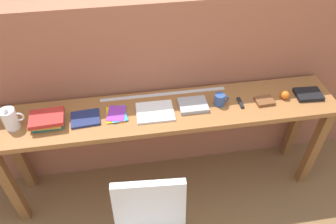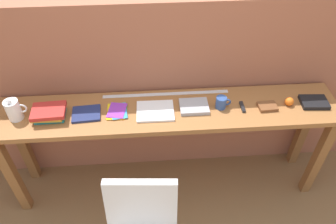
{
  "view_description": "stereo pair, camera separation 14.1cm",
  "coord_description": "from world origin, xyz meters",
  "px_view_note": "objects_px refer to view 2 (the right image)",
  "views": [
    {
      "loc": [
        -0.26,
        -1.41,
        2.46
      ],
      "look_at": [
        0.0,
        0.25,
        0.9
      ],
      "focal_mm": 35.0,
      "sensor_mm": 36.0,
      "label": 1
    },
    {
      "loc": [
        -0.12,
        -1.42,
        2.46
      ],
      "look_at": [
        0.0,
        0.25,
        0.9
      ],
      "focal_mm": 35.0,
      "sensor_mm": 36.0,
      "label": 2
    }
  ],
  "objects_px": {
    "book_open_centre": "(155,111)",
    "mug": "(221,102)",
    "pamphlet_pile_colourful": "(117,111)",
    "pitcher_white": "(14,110)",
    "leather_journal_brown": "(267,106)",
    "book_stack_leftmost": "(49,113)",
    "sports_ball_small": "(289,101)",
    "multitool_folded": "(242,107)",
    "book_repair_rightmost": "(314,102)",
    "magazine_cycling": "(86,114)"
  },
  "relations": [
    {
      "from": "book_stack_leftmost",
      "to": "book_repair_rightmost",
      "type": "bearing_deg",
      "value": 0.22
    },
    {
      "from": "leather_journal_brown",
      "to": "book_open_centre",
      "type": "bearing_deg",
      "value": 176.21
    },
    {
      "from": "sports_ball_small",
      "to": "mug",
      "type": "bearing_deg",
      "value": 178.95
    },
    {
      "from": "book_stack_leftmost",
      "to": "magazine_cycling",
      "type": "bearing_deg",
      "value": 1.98
    },
    {
      "from": "pamphlet_pile_colourful",
      "to": "book_open_centre",
      "type": "relative_size",
      "value": 0.69
    },
    {
      "from": "book_open_centre",
      "to": "multitool_folded",
      "type": "xyz_separation_m",
      "value": [
        0.63,
        -0.0,
        -0.0
      ]
    },
    {
      "from": "book_open_centre",
      "to": "leather_journal_brown",
      "type": "bearing_deg",
      "value": -0.27
    },
    {
      "from": "pamphlet_pile_colourful",
      "to": "multitool_folded",
      "type": "bearing_deg",
      "value": -1.22
    },
    {
      "from": "sports_ball_small",
      "to": "pitcher_white",
      "type": "bearing_deg",
      "value": 179.99
    },
    {
      "from": "pitcher_white",
      "to": "leather_journal_brown",
      "type": "distance_m",
      "value": 1.77
    },
    {
      "from": "book_open_centre",
      "to": "book_repair_rightmost",
      "type": "distance_m",
      "value": 1.16
    },
    {
      "from": "book_stack_leftmost",
      "to": "sports_ball_small",
      "type": "height_order",
      "value": "book_stack_leftmost"
    },
    {
      "from": "leather_journal_brown",
      "to": "book_stack_leftmost",
      "type": "bearing_deg",
      "value": 176.72
    },
    {
      "from": "pitcher_white",
      "to": "sports_ball_small",
      "type": "relative_size",
      "value": 2.91
    },
    {
      "from": "pamphlet_pile_colourful",
      "to": "mug",
      "type": "height_order",
      "value": "mug"
    },
    {
      "from": "book_open_centre",
      "to": "sports_ball_small",
      "type": "relative_size",
      "value": 4.16
    },
    {
      "from": "pitcher_white",
      "to": "book_repair_rightmost",
      "type": "distance_m",
      "value": 2.12
    },
    {
      "from": "multitool_folded",
      "to": "book_repair_rightmost",
      "type": "distance_m",
      "value": 0.53
    },
    {
      "from": "pamphlet_pile_colourful",
      "to": "book_open_centre",
      "type": "bearing_deg",
      "value": -3.85
    },
    {
      "from": "multitool_folded",
      "to": "leather_journal_brown",
      "type": "relative_size",
      "value": 0.85
    },
    {
      "from": "pitcher_white",
      "to": "sports_ball_small",
      "type": "bearing_deg",
      "value": -0.01
    },
    {
      "from": "pamphlet_pile_colourful",
      "to": "leather_journal_brown",
      "type": "distance_m",
      "value": 1.07
    },
    {
      "from": "pamphlet_pile_colourful",
      "to": "book_open_centre",
      "type": "distance_m",
      "value": 0.27
    },
    {
      "from": "book_open_centre",
      "to": "mug",
      "type": "xyz_separation_m",
      "value": [
        0.47,
        0.02,
        0.04
      ]
    },
    {
      "from": "book_stack_leftmost",
      "to": "sports_ball_small",
      "type": "xyz_separation_m",
      "value": [
        1.7,
        0.01,
        -0.01
      ]
    },
    {
      "from": "pitcher_white",
      "to": "leather_journal_brown",
      "type": "xyz_separation_m",
      "value": [
        1.77,
        -0.02,
        -0.07
      ]
    },
    {
      "from": "book_open_centre",
      "to": "multitool_folded",
      "type": "relative_size",
      "value": 2.39
    },
    {
      "from": "leather_journal_brown",
      "to": "book_repair_rightmost",
      "type": "height_order",
      "value": "book_repair_rightmost"
    },
    {
      "from": "book_open_centre",
      "to": "mug",
      "type": "relative_size",
      "value": 2.39
    },
    {
      "from": "mug",
      "to": "book_stack_leftmost",
      "type": "bearing_deg",
      "value": -179.13
    },
    {
      "from": "book_stack_leftmost",
      "to": "mug",
      "type": "distance_m",
      "value": 1.21
    },
    {
      "from": "sports_ball_small",
      "to": "book_repair_rightmost",
      "type": "distance_m",
      "value": 0.19
    },
    {
      "from": "mug",
      "to": "pamphlet_pile_colourful",
      "type": "bearing_deg",
      "value": 179.87
    },
    {
      "from": "multitool_folded",
      "to": "sports_ball_small",
      "type": "height_order",
      "value": "sports_ball_small"
    },
    {
      "from": "book_open_centre",
      "to": "book_repair_rightmost",
      "type": "relative_size",
      "value": 1.37
    },
    {
      "from": "book_stack_leftmost",
      "to": "magazine_cycling",
      "type": "height_order",
      "value": "book_stack_leftmost"
    },
    {
      "from": "magazine_cycling",
      "to": "book_stack_leftmost",
      "type": "bearing_deg",
      "value": 178.13
    },
    {
      "from": "sports_ball_small",
      "to": "magazine_cycling",
      "type": "bearing_deg",
      "value": -179.98
    },
    {
      "from": "multitool_folded",
      "to": "leather_journal_brown",
      "type": "bearing_deg",
      "value": -3.85
    },
    {
      "from": "pitcher_white",
      "to": "book_repair_rightmost",
      "type": "xyz_separation_m",
      "value": [
        2.12,
        -0.0,
        -0.06
      ]
    },
    {
      "from": "book_stack_leftmost",
      "to": "mug",
      "type": "height_order",
      "value": "mug"
    },
    {
      "from": "leather_journal_brown",
      "to": "book_repair_rightmost",
      "type": "xyz_separation_m",
      "value": [
        0.35,
        0.02,
        0.0
      ]
    },
    {
      "from": "mug",
      "to": "leather_journal_brown",
      "type": "xyz_separation_m",
      "value": [
        0.33,
        -0.03,
        -0.03
      ]
    },
    {
      "from": "mug",
      "to": "book_repair_rightmost",
      "type": "relative_size",
      "value": 0.57
    },
    {
      "from": "magazine_cycling",
      "to": "mug",
      "type": "bearing_deg",
      "value": -3.27
    },
    {
      "from": "book_open_centre",
      "to": "book_repair_rightmost",
      "type": "xyz_separation_m",
      "value": [
        1.16,
        0.01,
        0.01
      ]
    },
    {
      "from": "magazine_cycling",
      "to": "multitool_folded",
      "type": "distance_m",
      "value": 1.11
    },
    {
      "from": "book_stack_leftmost",
      "to": "book_repair_rightmost",
      "type": "height_order",
      "value": "book_stack_leftmost"
    },
    {
      "from": "pamphlet_pile_colourful",
      "to": "magazine_cycling",
      "type": "bearing_deg",
      "value": -177.0
    },
    {
      "from": "pitcher_white",
      "to": "leather_journal_brown",
      "type": "height_order",
      "value": "pitcher_white"
    }
  ]
}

